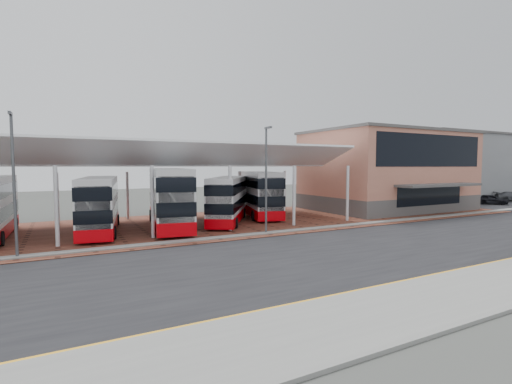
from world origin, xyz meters
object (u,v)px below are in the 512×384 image
Objects in this scene: terminal at (387,170)px; bus_3 at (169,198)px; bus_5 at (259,194)px; bus_2 at (99,205)px; carpark_car_a at (491,199)px; bus_4 at (228,200)px.

terminal reaches higher than bus_3.
terminal is 16.95m from bus_5.
terminal reaches higher than bus_2.
carpark_car_a is (48.12, -1.91, -1.42)m from bus_2.
carpark_car_a is at bearing 28.92° from bus_4.
bus_3 is (-26.71, -1.25, -2.17)m from terminal.
bus_4 reaches higher than carpark_car_a.
terminal is 1.63× the size of bus_5.
terminal is 32.25m from bus_2.
terminal is at bearing 10.61° from bus_5.
bus_4 is 5.43m from bus_5.
bus_5 is (-16.72, 1.53, -2.35)m from terminal.
terminal reaches higher than bus_5.
bus_2 is 1.09× the size of bus_4.
terminal is 26.83m from bus_3.
bus_4 is 0.86× the size of bus_5.
bus_4 is at bearing -176.62° from terminal.
bus_2 reaches higher than carpark_car_a.
terminal is 1.52× the size of bus_3.
terminal is at bearing 12.50° from bus_3.
bus_2 is 15.67m from bus_5.
bus_5 reaches higher than carpark_car_a.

